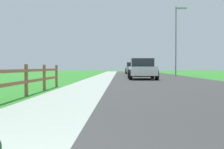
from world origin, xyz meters
TOP-DOWN VIEW (x-y plane):
  - ground_plane at (0.00, 25.00)m, footprint 120.00×120.00m
  - road_asphalt at (3.50, 27.00)m, footprint 7.00×66.00m
  - curb_concrete at (-3.00, 27.00)m, footprint 6.00×66.00m
  - grass_verge at (-4.50, 27.00)m, footprint 5.00×66.00m
  - parked_suv_white at (2.19, 21.26)m, footprint 2.05×4.44m
  - parked_car_black at (2.58, 28.71)m, footprint 2.06×4.26m
  - parked_car_silver at (2.35, 39.21)m, footprint 2.21×4.26m
  - street_lamp at (6.47, 30.62)m, footprint 1.17×0.20m

SIDE VIEW (x-z plane):
  - ground_plane at x=0.00m, z-range 0.00..0.00m
  - road_asphalt at x=3.50m, z-range 0.00..0.01m
  - curb_concrete at x=-3.00m, z-range 0.00..0.01m
  - grass_verge at x=-4.50m, z-range 0.00..0.01m
  - parked_suv_white at x=2.19m, z-range -0.01..1.51m
  - parked_car_silver at x=2.35m, z-range 0.02..1.53m
  - parked_car_black at x=2.58m, z-range -0.02..1.61m
  - street_lamp at x=6.47m, z-range 0.62..7.75m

